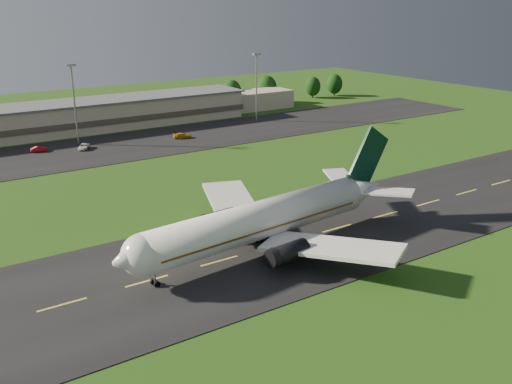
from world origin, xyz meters
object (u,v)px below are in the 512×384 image
airliner (264,220)px  terminal (64,119)px  service_vehicle_b (39,149)px  light_mast_east (256,79)px  light_mast_centre (74,95)px  service_vehicle_c (84,147)px  service_vehicle_d (182,136)px

airliner → terminal: size_ratio=0.35×
terminal → service_vehicle_b: size_ratio=36.22×
airliner → light_mast_east: bearing=51.5°
light_mast_centre → service_vehicle_c: bearing=-94.3°
service_vehicle_b → terminal: bearing=-26.0°
service_vehicle_d → service_vehicle_c: bearing=100.6°
service_vehicle_b → service_vehicle_c: 10.49m
airliner → service_vehicle_d: 74.87m
airliner → service_vehicle_d: (22.56, 71.28, -3.85)m
terminal → light_mast_centre: size_ratio=7.13×
service_vehicle_c → service_vehicle_d: 25.89m
airliner → service_vehicle_b: airliner is taller
service_vehicle_c → airliner: bearing=-56.8°
terminal → service_vehicle_b: bearing=-122.5°
terminal → service_vehicle_c: terminal is taller
service_vehicle_b → light_mast_east: bearing=-81.6°
terminal → light_mast_centre: bearing=-95.0°
service_vehicle_c → terminal: bearing=116.0°
terminal → light_mast_east: size_ratio=7.13×
airliner → service_vehicle_c: bearing=87.1°
airliner → service_vehicle_b: (-13.02, 77.75, -3.90)m
airliner → service_vehicle_c: (-3.17, 74.16, -3.89)m
terminal → service_vehicle_d: (23.89, -24.82, -3.18)m
terminal → service_vehicle_c: 22.25m
airliner → service_vehicle_c: size_ratio=10.60×
service_vehicle_b → service_vehicle_d: service_vehicle_d is taller
light_mast_centre → service_vehicle_d: (25.30, -8.64, -11.93)m
light_mast_east → service_vehicle_c: light_mast_east is taller
light_mast_east → service_vehicle_c: (-55.44, -5.76, -11.97)m
airliner → light_mast_centre: 80.37m
light_mast_centre → service_vehicle_b: light_mast_centre is taller
terminal → light_mast_centre: 18.45m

